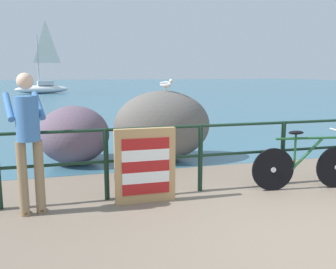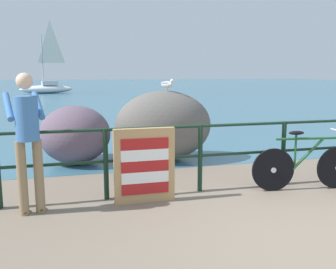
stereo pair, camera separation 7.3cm
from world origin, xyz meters
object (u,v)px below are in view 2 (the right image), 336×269
folded_deckchair_stack (145,166)px  sailboat (47,85)px  seagull (167,84)px  bicycle (315,160)px  breakwater_boulder_left (75,134)px  person_at_railing (28,137)px  breakwater_boulder_main (164,126)px

folded_deckchair_stack → sailboat: sailboat is taller
folded_deckchair_stack → seagull: seagull is taller
bicycle → breakwater_boulder_left: (-3.53, 2.68, 0.11)m
bicycle → breakwater_boulder_left: 4.43m
person_at_railing → breakwater_boulder_main: person_at_railing is taller
bicycle → breakwater_boulder_main: (-1.77, 2.47, 0.25)m
person_at_railing → breakwater_boulder_main: (2.34, 2.38, -0.28)m
folded_deckchair_stack → breakwater_boulder_left: bearing=109.2°
sailboat → breakwater_boulder_main: bearing=87.1°
bicycle → folded_deckchair_stack: size_ratio=1.62×
folded_deckchair_stack → breakwater_boulder_left: breakwater_boulder_left is taller
person_at_railing → seagull: (2.39, 2.31, 0.57)m
person_at_railing → sailboat: size_ratio=0.29×
folded_deckchair_stack → breakwater_boulder_main: 2.51m
breakwater_boulder_main → breakwater_boulder_left: size_ratio=1.43×
breakwater_boulder_main → sailboat: bearing=98.3°
breakwater_boulder_left → seagull: 2.08m
seagull → folded_deckchair_stack: bearing=-66.6°
person_at_railing → breakwater_boulder_left: 2.69m
bicycle → sailboat: 29.09m
bicycle → breakwater_boulder_left: size_ratio=1.22×
breakwater_boulder_main → sailboat: sailboat is taller
folded_deckchair_stack → seagull: size_ratio=3.61×
breakwater_boulder_left → folded_deckchair_stack: bearing=-70.8°
folded_deckchair_stack → breakwater_boulder_left: (-0.89, 2.56, 0.05)m
breakwater_boulder_main → breakwater_boulder_left: bearing=173.2°
person_at_railing → sailboat: bearing=-10.9°
person_at_railing → breakwater_boulder_main: bearing=-58.3°
person_at_railing → folded_deckchair_stack: (1.48, 0.03, -0.47)m
breakwater_boulder_main → seagull: size_ratio=6.86×
bicycle → sailboat: (-5.56, 28.56, 0.24)m
seagull → bicycle: bearing=-9.2°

